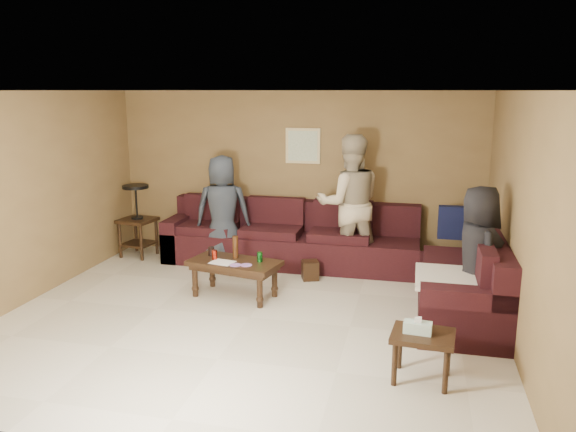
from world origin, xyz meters
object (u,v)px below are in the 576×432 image
object	(u,v)px
side_table_right	(422,339)
person_left	(223,211)
coffee_table	(234,266)
person_right	(477,256)
person_middle	(349,204)
waste_bin	(310,270)
sectional_sofa	(340,257)
end_table_left	(137,219)

from	to	relation	value
side_table_right	person_left	xyz separation A→B (m)	(-2.81, 2.81, 0.42)
coffee_table	person_right	distance (m)	2.84
person_left	coffee_table	bearing A→B (deg)	100.74
person_left	person_right	xyz separation A→B (m)	(3.38, -1.39, -0.04)
person_middle	person_right	bearing A→B (deg)	118.32
waste_bin	person_right	world-z (taller)	person_right
side_table_right	person_right	world-z (taller)	person_right
waste_bin	person_right	xyz separation A→B (m)	(2.02, -1.03, 0.64)
person_middle	person_right	distance (m)	2.22
waste_bin	person_middle	size ratio (longest dim) A/B	0.13
side_table_right	person_left	size ratio (longest dim) A/B	0.36
sectional_sofa	person_right	xyz separation A→B (m)	(1.62, -1.10, 0.44)
end_table_left	waste_bin	xyz separation A→B (m)	(2.79, -0.50, -0.45)
person_right	person_middle	bearing A→B (deg)	28.57
waste_bin	person_left	bearing A→B (deg)	164.95
coffee_table	waste_bin	world-z (taller)	coffee_table
coffee_table	person_middle	size ratio (longest dim) A/B	0.62
sectional_sofa	coffee_table	distance (m)	1.50
side_table_right	person_right	distance (m)	1.57
sectional_sofa	side_table_right	size ratio (longest dim) A/B	7.92
person_middle	side_table_right	bearing A→B (deg)	91.74
coffee_table	side_table_right	world-z (taller)	coffee_table
coffee_table	person_right	size ratio (longest dim) A/B	0.78
coffee_table	waste_bin	distance (m)	1.18
person_right	end_table_left	bearing A→B (deg)	55.60
waste_bin	person_left	xyz separation A→B (m)	(-1.36, 0.36, 0.68)
waste_bin	end_table_left	bearing A→B (deg)	169.87
coffee_table	end_table_left	distance (m)	2.41
person_middle	coffee_table	bearing A→B (deg)	30.77
sectional_sofa	end_table_left	bearing A→B (deg)	172.39
person_right	sectional_sofa	bearing A→B (deg)	39.07
coffee_table	person_left	world-z (taller)	person_left
side_table_right	person_left	distance (m)	4.00
sectional_sofa	waste_bin	size ratio (longest dim) A/B	18.18
coffee_table	person_left	distance (m)	1.40
person_left	person_middle	xyz separation A→B (m)	(1.81, 0.16, 0.16)
person_middle	waste_bin	bearing A→B (deg)	32.33
person_left	person_right	distance (m)	3.65
side_table_right	end_table_left	bearing A→B (deg)	145.27
person_left	end_table_left	bearing A→B (deg)	-19.70
person_left	side_table_right	bearing A→B (deg)	120.65
end_table_left	person_middle	xyz separation A→B (m)	(3.24, 0.02, 0.38)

